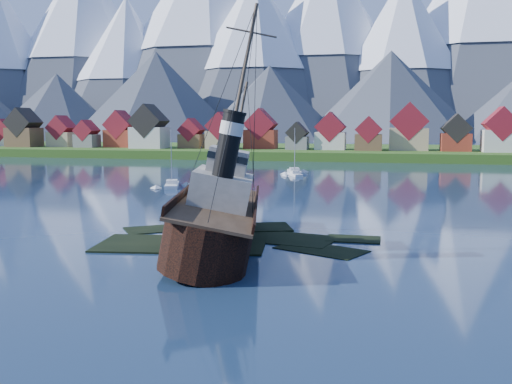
% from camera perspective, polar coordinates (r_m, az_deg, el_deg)
% --- Properties ---
extents(ground, '(1400.00, 1400.00, 0.00)m').
position_cam_1_polar(ground, '(63.37, -4.26, -5.06)').
color(ground, '#1A2D4A').
rests_on(ground, ground).
extents(shoal, '(31.71, 21.24, 1.14)m').
position_cam_1_polar(shoal, '(64.98, -2.19, -5.05)').
color(shoal, black).
rests_on(shoal, ground).
extents(shore_bank, '(600.00, 80.00, 3.20)m').
position_cam_1_polar(shore_bank, '(230.30, 8.31, 3.67)').
color(shore_bank, '#2B4F16').
rests_on(shore_bank, ground).
extents(seawall, '(600.00, 2.50, 2.00)m').
position_cam_1_polar(seawall, '(192.52, 7.39, 3.03)').
color(seawall, '#3F3D38').
rests_on(seawall, ground).
extents(town, '(250.96, 16.69, 17.30)m').
position_cam_1_polar(town, '(217.59, -0.81, 5.91)').
color(town, maroon).
rests_on(town, ground).
extents(mountains, '(965.00, 340.00, 205.00)m').
position_cam_1_polar(mountains, '(546.12, 11.13, 14.92)').
color(mountains, '#2D333D').
rests_on(mountains, ground).
extents(tugboat_wreck, '(7.74, 33.35, 26.43)m').
position_cam_1_polar(tugboat_wreck, '(61.93, -3.99, -2.23)').
color(tugboat_wreck, black).
rests_on(tugboat_wreck, ground).
extents(sailboat_a, '(5.54, 10.26, 12.19)m').
position_cam_1_polar(sailboat_a, '(117.78, -8.41, 0.63)').
color(sailboat_a, silver).
rests_on(sailboat_a, ground).
extents(sailboat_c, '(5.11, 7.91, 10.08)m').
position_cam_1_polar(sailboat_c, '(141.44, 3.89, 1.74)').
color(sailboat_c, silver).
rests_on(sailboat_c, ground).
extents(sailboat_e, '(5.45, 10.88, 12.25)m').
position_cam_1_polar(sailboat_e, '(147.55, 3.87, 1.97)').
color(sailboat_e, silver).
rests_on(sailboat_e, ground).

